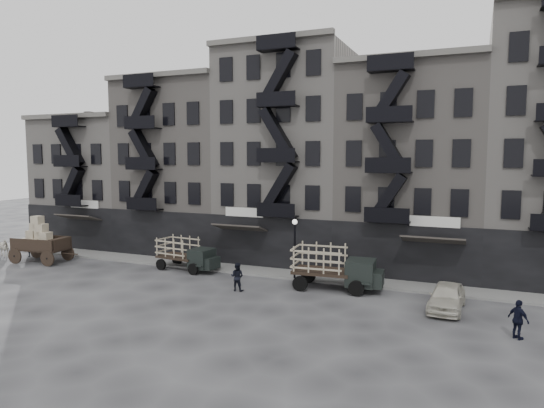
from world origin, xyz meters
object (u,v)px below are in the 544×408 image
at_px(wagon, 40,236).
at_px(car_east, 447,297).
at_px(pedestrian_mid, 237,277).
at_px(policeman, 518,320).
at_px(stake_truck_west, 186,252).
at_px(stake_truck_east, 335,265).
at_px(horse, 2,248).
at_px(pedestrian_west, 31,245).

height_order(wagon, car_east, wagon).
relative_size(pedestrian_mid, policeman, 0.97).
bearing_deg(car_east, stake_truck_west, 175.73).
distance_m(wagon, car_east, 31.31).
relative_size(car_east, policeman, 2.34).
height_order(car_east, policeman, policeman).
height_order(stake_truck_west, stake_truck_east, stake_truck_east).
bearing_deg(horse, pedestrian_west, -61.65).
xyz_separation_m(car_east, policeman, (3.36, -3.33, 0.19)).
height_order(car_east, pedestrian_mid, pedestrian_mid).
relative_size(stake_truck_west, pedestrian_west, 2.55).
height_order(horse, stake_truck_west, stake_truck_west).
bearing_deg(car_east, wagon, -177.31).
bearing_deg(stake_truck_west, car_east, -1.07).
bearing_deg(stake_truck_west, stake_truck_east, 2.36).
bearing_deg(horse, wagon, -85.58).
relative_size(horse, pedestrian_mid, 0.99).
bearing_deg(pedestrian_mid, stake_truck_east, -156.86).
bearing_deg(stake_truck_east, pedestrian_west, 176.06).
bearing_deg(policeman, car_east, -1.79).
relative_size(stake_truck_east, policeman, 3.09).
height_order(stake_truck_west, policeman, stake_truck_west).
xyz_separation_m(horse, car_east, (36.12, -0.53, -0.01)).
bearing_deg(stake_truck_east, car_east, -17.44).
relative_size(wagon, car_east, 1.05).
bearing_deg(policeman, pedestrian_mid, 34.95).
height_order(wagon, pedestrian_mid, wagon).
relative_size(stake_truck_east, pedestrian_mid, 3.20).
xyz_separation_m(horse, pedestrian_west, (2.41, 0.92, 0.23)).
bearing_deg(horse, stake_truck_east, -80.41).
bearing_deg(wagon, car_east, -5.92).
distance_m(stake_truck_west, pedestrian_west, 15.04).
xyz_separation_m(stake_truck_west, policeman, (22.07, -5.78, -0.46)).
distance_m(stake_truck_east, pedestrian_west, 26.77).
xyz_separation_m(stake_truck_east, car_east, (6.95, -1.62, -0.88)).
xyz_separation_m(car_east, pedestrian_mid, (-12.62, -1.08, 0.16)).
height_order(pedestrian_west, policeman, pedestrian_west).
bearing_deg(stake_truck_west, pedestrian_mid, -23.76).
xyz_separation_m(horse, stake_truck_west, (17.41, 1.92, 0.64)).
relative_size(horse, car_east, 0.41).
relative_size(stake_truck_west, pedestrian_mid, 2.77).
bearing_deg(horse, car_east, -83.40).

